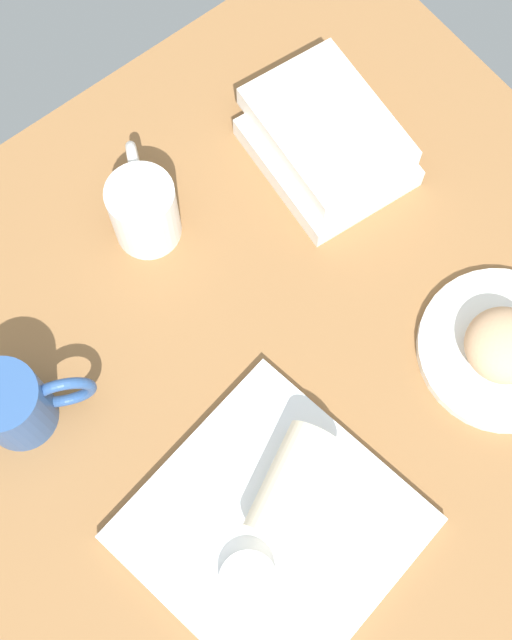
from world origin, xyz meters
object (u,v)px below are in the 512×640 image
object	(u,v)px
scone_pastry	(505,345)
round_plate	(502,349)
book_stack	(327,141)
breakfast_wrap	(292,482)
square_plate	(272,529)
second_mug	(143,208)
coffee_mug	(16,404)
sauce_cup	(248,581)

from	to	relation	value
scone_pastry	round_plate	bearing A→B (deg)	-85.17
scone_pastry	book_stack	world-z (taller)	scone_pastry
round_plate	breakfast_wrap	size ratio (longest dim) A/B	1.63
square_plate	scone_pastry	bearing A→B (deg)	-91.24
scone_pastry	second_mug	xyz separation A→B (cm)	(37.19, 21.05, 0.59)
scone_pastry	breakfast_wrap	distance (cm)	27.47
round_plate	coffee_mug	xyz separation A→B (cm)	(26.84, 45.88, 4.21)
round_plate	square_plate	bearing A→B (deg)	88.95
scone_pastry	second_mug	world-z (taller)	second_mug
breakfast_wrap	second_mug	bearing A→B (deg)	143.75
sauce_cup	second_mug	bearing A→B (deg)	-21.76
second_mug	round_plate	bearing A→B (deg)	-149.26
square_plate	book_stack	xyz separation A→B (cm)	(31.12, -33.23, 2.12)
breakfast_wrap	book_stack	xyz separation A→B (cm)	(29.02, -29.08, -1.61)
breakfast_wrap	coffee_mug	xyz separation A→B (cm)	(24.15, 17.54, 0.38)
round_plate	sauce_cup	bearing A→B (deg)	93.08
scone_pastry	book_stack	distance (cm)	31.88
sauce_cup	book_stack	distance (cm)	51.14
round_plate	second_mug	bearing A→B (deg)	30.74
sauce_cup	second_mug	size ratio (longest dim) A/B	0.48
breakfast_wrap	square_plate	bearing A→B (deg)	-89.15
book_stack	scone_pastry	bearing A→B (deg)	176.84
sauce_cup	second_mug	distance (cm)	42.19
round_plate	sauce_cup	world-z (taller)	sauce_cup
coffee_mug	book_stack	bearing A→B (deg)	-84.03
round_plate	scone_pastry	world-z (taller)	scone_pastry
coffee_mug	scone_pastry	bearing A→B (deg)	-120.97
coffee_mug	second_mug	xyz separation A→B (cm)	(10.27, -23.81, -0.06)
round_plate	second_mug	world-z (taller)	second_mug
sauce_cup	coffee_mug	size ratio (longest dim) A/B	0.47
scone_pastry	breakfast_wrap	bearing A→B (deg)	84.20
square_plate	second_mug	size ratio (longest dim) A/B	2.13
book_stack	coffee_mug	size ratio (longest dim) A/B	1.71
book_stack	round_plate	bearing A→B (deg)	178.67
square_plate	book_stack	size ratio (longest dim) A/B	1.22
square_plate	breakfast_wrap	size ratio (longest dim) A/B	2.22
breakfast_wrap	second_mug	size ratio (longest dim) A/B	0.96
second_mug	square_plate	bearing A→B (deg)	164.06
sauce_cup	coffee_mug	xyz separation A→B (cm)	(28.87, 8.19, 2.17)
sauce_cup	breakfast_wrap	bearing A→B (deg)	-63.23
sauce_cup	breakfast_wrap	world-z (taller)	breakfast_wrap
round_plate	breakfast_wrap	bearing A→B (deg)	84.58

